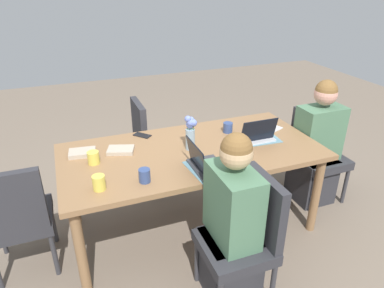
% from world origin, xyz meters
% --- Properties ---
extents(ground_plane, '(10.00, 10.00, 0.00)m').
position_xyz_m(ground_plane, '(0.00, 0.00, 0.00)').
color(ground_plane, '#756656').
extents(dining_table, '(2.05, 0.99, 0.75)m').
position_xyz_m(dining_table, '(0.00, 0.00, 0.67)').
color(dining_table, olive).
rests_on(dining_table, ground_plane).
extents(chair_head_left_left_near, '(0.44, 0.44, 0.90)m').
position_xyz_m(chair_head_left_left_near, '(-1.29, -0.06, 0.50)').
color(chair_head_left_left_near, '#2D2D33').
rests_on(chair_head_left_left_near, ground_plane).
extents(person_head_left_left_near, '(0.40, 0.36, 1.19)m').
position_xyz_m(person_head_left_left_near, '(-1.23, 0.01, 0.53)').
color(person_head_left_left_near, '#2D2D33').
rests_on(person_head_left_left_near, ground_plane).
extents(chair_far_left_mid, '(0.44, 0.44, 0.90)m').
position_xyz_m(chair_far_left_mid, '(-0.08, 0.78, 0.50)').
color(chair_far_left_mid, '#2D2D33').
rests_on(chair_far_left_mid, ground_plane).
extents(person_far_left_mid, '(0.36, 0.40, 1.19)m').
position_xyz_m(person_far_left_mid, '(-0.00, 0.72, 0.53)').
color(person_far_left_mid, '#2D2D33').
rests_on(person_far_left_mid, ground_plane).
extents(chair_near_left_far, '(0.44, 0.44, 0.90)m').
position_xyz_m(chair_near_left_far, '(0.12, -0.82, 0.50)').
color(chair_near_left_far, '#2D2D33').
rests_on(chair_near_left_far, ground_plane).
extents(chair_head_right_right_near, '(0.44, 0.44, 0.90)m').
position_xyz_m(chair_head_right_right_near, '(1.32, 0.05, 0.50)').
color(chair_head_right_right_near, '#2D2D33').
rests_on(chair_head_right_right_near, ground_plane).
extents(flower_vase, '(0.09, 0.09, 0.29)m').
position_xyz_m(flower_vase, '(0.01, -0.02, 0.91)').
color(flower_vase, '#8EA8B7').
rests_on(flower_vase, dining_table).
extents(placemat_head_left_left_near, '(0.38, 0.28, 0.00)m').
position_xyz_m(placemat_head_left_left_near, '(-0.58, 0.01, 0.75)').
color(placemat_head_left_left_near, slate).
rests_on(placemat_head_left_left_near, dining_table).
extents(placemat_far_left_mid, '(0.29, 0.38, 0.00)m').
position_xyz_m(placemat_far_left_mid, '(-0.00, 0.34, 0.75)').
color(placemat_far_left_mid, slate).
rests_on(placemat_far_left_mid, dining_table).
extents(laptop_far_left_mid, '(0.22, 0.32, 0.21)m').
position_xyz_m(laptop_far_left_mid, '(0.03, 0.33, 0.79)').
color(laptop_far_left_mid, '#38383D').
rests_on(laptop_far_left_mid, dining_table).
extents(laptop_head_left_left_near, '(0.32, 0.22, 0.21)m').
position_xyz_m(laptop_head_left_left_near, '(-0.54, 0.03, 0.79)').
color(laptop_head_left_left_near, silver).
rests_on(laptop_head_left_left_near, dining_table).
extents(coffee_mug_near_left, '(0.08, 0.08, 0.09)m').
position_xyz_m(coffee_mug_near_left, '(0.46, 0.33, 0.80)').
color(coffee_mug_near_left, '#33477A').
rests_on(coffee_mug_near_left, dining_table).
extents(coffee_mug_near_right, '(0.08, 0.08, 0.09)m').
position_xyz_m(coffee_mug_near_right, '(-0.41, -0.20, 0.79)').
color(coffee_mug_near_right, '#33477A').
rests_on(coffee_mug_near_right, dining_table).
extents(coffee_mug_centre_left, '(0.08, 0.08, 0.10)m').
position_xyz_m(coffee_mug_centre_left, '(0.76, 0.31, 0.80)').
color(coffee_mug_centre_left, '#DBC64C').
rests_on(coffee_mug_centre_left, dining_table).
extents(coffee_mug_centre_right, '(0.09, 0.09, 0.09)m').
position_xyz_m(coffee_mug_centre_right, '(0.75, -0.05, 0.80)').
color(coffee_mug_centre_right, '#DBC64C').
rests_on(coffee_mug_centre_right, dining_table).
extents(book_red_cover, '(0.22, 0.16, 0.03)m').
position_xyz_m(book_red_cover, '(0.82, -0.22, 0.77)').
color(book_red_cover, '#B2A38E').
rests_on(book_red_cover, dining_table).
extents(book_blue_cover, '(0.23, 0.20, 0.03)m').
position_xyz_m(book_blue_cover, '(0.53, -0.16, 0.76)').
color(book_blue_cover, '#B2A38E').
rests_on(book_blue_cover, dining_table).
extents(phone_black, '(0.15, 0.16, 0.01)m').
position_xyz_m(phone_black, '(0.31, -0.40, 0.75)').
color(phone_black, black).
rests_on(phone_black, dining_table).
extents(phone_silver, '(0.17, 0.13, 0.01)m').
position_xyz_m(phone_silver, '(-0.84, -0.10, 0.75)').
color(phone_silver, silver).
rests_on(phone_silver, dining_table).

